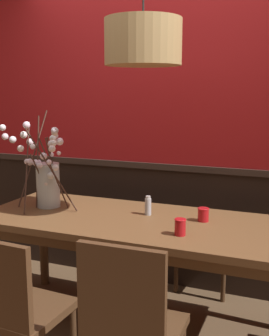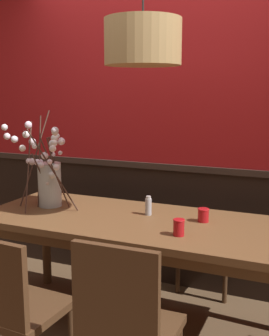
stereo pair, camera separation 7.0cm
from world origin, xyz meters
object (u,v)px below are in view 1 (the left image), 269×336
Objects in this scene: dining_table at (134,231)px; chair_far_side_right at (209,223)px; condiment_bottle at (148,206)px; candle_holder_nearer_edge at (180,227)px; vase_with_blossoms at (46,179)px; candle_holder_nearer_center at (203,214)px; pendant_lamp at (143,42)px; chair_near_side_right at (131,325)px; chair_near_side_left at (13,306)px.

dining_table is 0.92m from chair_far_side_right.
candle_holder_nearer_edge is at bearing -45.52° from condiment_bottle.
vase_with_blossoms reaches higher than condiment_bottle.
dining_table is at bearing 151.06° from candle_holder_nearer_edge.
candle_holder_nearer_center is 0.38m from condiment_bottle.
pendant_lamp reaches higher than candle_holder_nearer_edge.
chair_near_side_right is at bearing -40.24° from vase_with_blossoms.
vase_with_blossoms is (-1.01, 0.85, 0.45)m from chair_near_side_right.
candle_holder_nearer_edge is at bearing -101.55° from candle_holder_nearer_center.
candle_holder_nearer_center is (0.43, 0.11, 0.13)m from dining_table.
chair_far_side_right is 1.63m from pendant_lamp.
chair_far_side_right is 9.80× the size of candle_holder_nearer_edge.
chair_near_side_right is at bearing -72.98° from pendant_lamp.
candle_holder_nearer_edge is at bearing -28.94° from dining_table.
chair_near_side_left is 1.07m from vase_with_blossoms.
chair_near_side_right is (0.31, -0.82, -0.16)m from dining_table.
chair_near_side_right is 9.69× the size of candle_holder_nearer_edge.
dining_table is 0.19m from condiment_bottle.
chair_near_side_right is 1.02m from condiment_bottle.
chair_near_side_left is 1.65m from pendant_lamp.
chair_far_side_right is (0.32, 0.84, -0.16)m from dining_table.
candle_holder_nearer_edge is at bearing 84.66° from chair_near_side_right.
chair_near_side_right is 0.77× the size of pendant_lamp.
condiment_bottle is at bearing 105.39° from chair_near_side_right.
chair_far_side_right is 0.78× the size of pendant_lamp.
candle_holder_nearer_edge is at bearing 42.71° from chair_near_side_left.
pendant_lamp reaches higher than dining_table.
chair_near_side_right is at bearing 2.75° from chair_near_side_left.
chair_near_side_right reaches higher than candle_holder_nearer_edge.
candle_holder_nearer_center is at bearing 78.45° from candle_holder_nearer_edge.
dining_table is 2.31× the size of chair_near_side_left.
chair_near_side_right is 0.99m from candle_holder_nearer_center.
pendant_lamp is (0.77, -0.07, 0.91)m from vase_with_blossoms.
dining_table is 1.20m from pendant_lamp.
chair_far_side_right reaches higher than candle_holder_nearer_center.
vase_with_blossoms reaches higher than chair_near_side_right.
chair_far_side_right is 10.95× the size of candle_holder_nearer_center.
chair_near_side_right reaches higher than candle_holder_nearer_center.
candle_holder_nearer_edge is (1.07, -0.24, -0.16)m from vase_with_blossoms.
chair_near_side_left is at bearing -116.31° from pendant_lamp.
chair_far_side_right is 1.09m from candle_holder_nearer_edge.
candle_holder_nearer_center is (0.77, 0.97, 0.31)m from chair_near_side_left.
dining_table is at bearing 110.70° from chair_near_side_right.
candle_holder_nearer_edge is 0.08× the size of pendant_lamp.
chair_near_side_right is 1.40m from vase_with_blossoms.
chair_near_side_left is 1.82m from chair_far_side_right.
chair_far_side_right is (0.01, 1.66, 0.01)m from chair_near_side_right.
chair_far_side_right is at bearing 92.42° from candle_holder_nearer_edge.
chair_near_side_right is 10.83× the size of candle_holder_nearer_center.
chair_far_side_right reaches higher than condiment_bottle.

